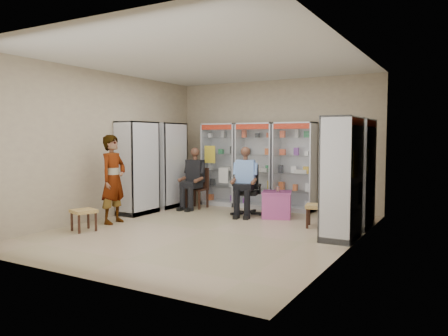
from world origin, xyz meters
The scene contains 18 objects.
floor centered at (0.00, 0.00, 0.00)m, with size 6.00×6.00×0.00m, color tan.
room_shell centered at (0.00, 0.00, 1.97)m, with size 5.02×6.02×3.01m.
cabinet_back_left centered at (-1.30, 2.73, 1.00)m, with size 0.90×0.50×2.00m, color #B5B7BD.
cabinet_back_mid centered at (-0.35, 2.73, 1.00)m, with size 0.90×0.50×2.00m, color silver.
cabinet_back_right centered at (0.60, 2.73, 1.00)m, with size 0.90×0.50×2.00m, color #A8ABAF.
cabinet_right_far centered at (2.23, 1.60, 1.00)m, with size 0.50×0.90×2.00m, color silver.
cabinet_right_near centered at (2.23, 0.50, 1.00)m, with size 0.50×0.90×2.00m, color #9E9FA4.
cabinet_left_far centered at (-2.23, 1.80, 1.00)m, with size 0.50×0.90×2.00m, color silver.
cabinet_left_near centered at (-2.23, 0.70, 1.00)m, with size 0.50×0.90×2.00m, color #A7A9AE.
wooden_chair centered at (-1.55, 2.00, 0.47)m, with size 0.42×0.42×0.94m, color black.
seated_customer centered at (-1.55, 1.95, 0.67)m, with size 0.44×0.60×1.34m, color black, non-canonical shape.
office_chair centered at (-0.11, 1.74, 0.54)m, with size 0.59×0.59×1.08m, color black.
seated_shopkeeper centered at (-0.11, 1.69, 0.69)m, with size 0.45×0.63×1.37m, color #6996D0, non-canonical shape.
pink_trunk centered at (0.58, 1.76, 0.27)m, with size 0.57×0.55×0.55m, color #A84387.
tea_glass centered at (0.59, 1.79, 0.60)m, with size 0.07×0.07×0.10m, color #5A2507.
woven_stool_a centered at (1.61, 1.24, 0.21)m, with size 0.42×0.42×0.42m, color #9E6E42.
woven_stool_b centered at (-1.90, -1.13, 0.19)m, with size 0.39×0.39×0.39m, color #B37A4B.
standing_man centered at (-1.95, -0.33, 0.86)m, with size 0.62×0.41×1.71m, color gray.
Camera 1 is at (4.04, -6.56, 1.66)m, focal length 35.00 mm.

